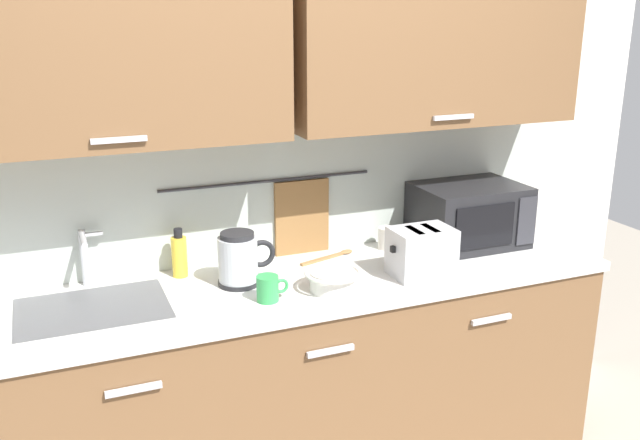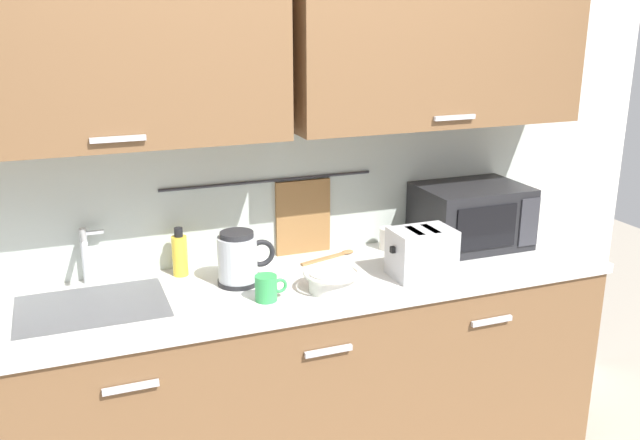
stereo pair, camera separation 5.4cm
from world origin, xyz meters
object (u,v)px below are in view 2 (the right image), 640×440
object	(u,v)px
toaster	(422,252)
wooden_spoon	(334,256)
mug_by_kettle	(389,238)
electric_kettle	(239,259)
dish_soap_bottle	(180,254)
microwave	(471,216)
mixing_bowl	(332,279)
mug_near_sink	(267,288)

from	to	relation	value
toaster	wooden_spoon	world-z (taller)	toaster
toaster	mug_by_kettle	size ratio (longest dim) A/B	2.13
electric_kettle	dish_soap_bottle	world-z (taller)	electric_kettle
electric_kettle	dish_soap_bottle	bearing A→B (deg)	138.81
microwave	mug_by_kettle	size ratio (longest dim) A/B	3.83
toaster	wooden_spoon	bearing A→B (deg)	127.22
dish_soap_bottle	wooden_spoon	world-z (taller)	dish_soap_bottle
toaster	wooden_spoon	xyz separation A→B (m)	(-0.24, 0.32, -0.09)
microwave	wooden_spoon	distance (m)	0.64
mixing_bowl	toaster	bearing A→B (deg)	2.13
mug_near_sink	mug_by_kettle	size ratio (longest dim) A/B	1.00
mug_near_sink	wooden_spoon	world-z (taller)	mug_near_sink
mixing_bowl	wooden_spoon	distance (m)	0.36
toaster	electric_kettle	bearing A→B (deg)	165.75
electric_kettle	wooden_spoon	xyz separation A→B (m)	(0.45, 0.14, -0.10)
mug_near_sink	electric_kettle	bearing A→B (deg)	105.40
electric_kettle	toaster	world-z (taller)	electric_kettle
mixing_bowl	mug_by_kettle	xyz separation A→B (m)	(0.41, 0.34, 0.00)
wooden_spoon	electric_kettle	bearing A→B (deg)	-162.63
mug_near_sink	mixing_bowl	distance (m)	0.25
microwave	dish_soap_bottle	xyz separation A→B (m)	(-1.26, 0.10, -0.05)
mug_by_kettle	wooden_spoon	xyz separation A→B (m)	(-0.26, -0.01, -0.04)
microwave	mug_near_sink	bearing A→B (deg)	-165.61
electric_kettle	dish_soap_bottle	xyz separation A→B (m)	(-0.19, 0.17, -0.01)
microwave	electric_kettle	distance (m)	1.07
wooden_spoon	mug_by_kettle	bearing A→B (deg)	2.58
electric_kettle	wooden_spoon	world-z (taller)	electric_kettle
microwave	mixing_bowl	bearing A→B (deg)	-161.21
mug_near_sink	wooden_spoon	size ratio (longest dim) A/B	0.44
electric_kettle	mug_near_sink	world-z (taller)	electric_kettle
wooden_spoon	microwave	bearing A→B (deg)	-6.38
dish_soap_bottle	mug_by_kettle	xyz separation A→B (m)	(0.91, -0.02, -0.04)
mug_by_kettle	wooden_spoon	bearing A→B (deg)	-177.42
mug_near_sink	wooden_spoon	xyz separation A→B (m)	(0.40, 0.33, -0.04)
mixing_bowl	wooden_spoon	size ratio (longest dim) A/B	0.79
mixing_bowl	wooden_spoon	world-z (taller)	mixing_bowl
mixing_bowl	toaster	world-z (taller)	toaster
mug_by_kettle	mixing_bowl	bearing A→B (deg)	-140.12
microwave	toaster	world-z (taller)	microwave
electric_kettle	mug_near_sink	size ratio (longest dim) A/B	1.89
dish_soap_bottle	mug_near_sink	size ratio (longest dim) A/B	1.63
mixing_bowl	mug_by_kettle	world-z (taller)	mug_by_kettle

